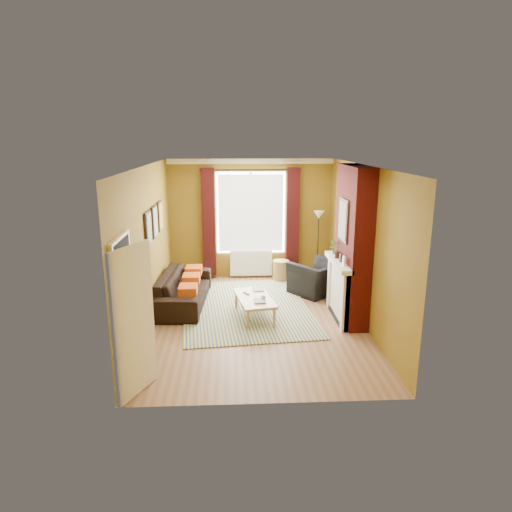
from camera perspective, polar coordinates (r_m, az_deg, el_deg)
The scene contains 12 objects.
ground at distance 8.51m, azimuth 0.09°, elevation -7.95°, with size 5.50×5.50×0.00m, color brown.
room_walls at distance 8.41m, azimuth 4.26°, elevation 1.63°, with size 3.82×5.54×2.83m.
striped_rug at distance 9.05m, azimuth -1.33°, elevation -6.45°, with size 2.75×3.58×0.02m.
sofa at distance 9.28m, azimuth -9.02°, elevation -4.06°, with size 2.21×0.86×0.65m, color black.
armchair at distance 9.88m, azimuth 7.80°, elevation -2.69°, with size 1.07×0.94×0.70m, color black.
coffee_table at distance 8.49m, azimuth -0.22°, elevation -5.42°, with size 0.81×1.28×0.40m.
wicker_stool at distance 10.74m, azimuth 3.12°, elevation -1.79°, with size 0.45×0.45×0.47m.
floor_lamp at distance 10.62m, azimuth 7.82°, elevation 3.75°, with size 0.28×0.28×1.63m.
book_a at distance 8.25m, azimuth -0.27°, elevation -5.61°, with size 0.21×0.29×0.03m, color #999999.
book_b at distance 8.88m, azimuth -0.40°, elevation -4.15°, with size 0.21×0.29×0.02m, color #999999.
mug at distance 8.29m, azimuth 0.94°, elevation -5.29°, with size 0.09×0.09×0.08m, color #999999.
tv_remote at distance 8.64m, azimuth -1.21°, elevation -4.68°, with size 0.12×0.16×0.02m.
Camera 1 is at (-0.41, -7.85, 3.26)m, focal length 32.00 mm.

